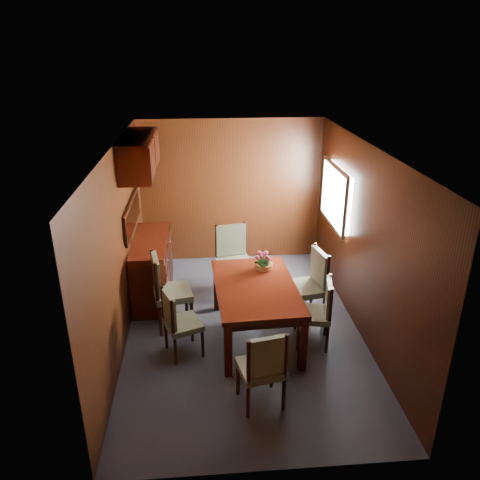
{
  "coord_description": "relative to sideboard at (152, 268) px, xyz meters",
  "views": [
    {
      "loc": [
        -0.49,
        -5.23,
        3.49
      ],
      "look_at": [
        0.0,
        0.52,
        1.05
      ],
      "focal_mm": 35.0,
      "sensor_mm": 36.0,
      "label": 1
    }
  ],
  "objects": [
    {
      "name": "flower_centerpiece",
      "position": [
        1.55,
        -0.73,
        0.41
      ],
      "size": [
        0.25,
        0.25,
        0.25
      ],
      "color": "#C8793D",
      "rests_on": "dining_table"
    },
    {
      "name": "ground",
      "position": [
        1.25,
        -1.0,
        -0.45
      ],
      "size": [
        4.5,
        4.5,
        0.0
      ],
      "primitive_type": "plane",
      "color": "#323644",
      "rests_on": "ground"
    },
    {
      "name": "chair_foot",
      "position": [
        1.19,
        0.06,
        0.13
      ],
      "size": [
        0.58,
        0.56,
        1.04
      ],
      "rotation": [
        0.0,
        0.0,
        3.34
      ],
      "color": "black",
      "rests_on": "ground"
    },
    {
      "name": "chair_right_far",
      "position": [
        2.17,
        -0.82,
        0.11
      ],
      "size": [
        0.54,
        0.56,
        1.01
      ],
      "rotation": [
        0.0,
        0.0,
        1.76
      ],
      "color": "black",
      "rests_on": "ground"
    },
    {
      "name": "dining_table",
      "position": [
        1.38,
        -1.18,
        0.18
      ],
      "size": [
        1.06,
        1.62,
        0.74
      ],
      "rotation": [
        0.0,
        0.0,
        0.05
      ],
      "color": "black",
      "rests_on": "ground"
    },
    {
      "name": "chair_left_far",
      "position": [
        0.26,
        -0.84,
        0.13
      ],
      "size": [
        0.56,
        0.57,
        1.04
      ],
      "rotation": [
        0.0,
        0.0,
        -1.38
      ],
      "color": "black",
      "rests_on": "ground"
    },
    {
      "name": "chair_left_near",
      "position": [
        0.43,
        -1.48,
        0.03
      ],
      "size": [
        0.51,
        0.52,
        0.86
      ],
      "rotation": [
        0.0,
        0.0,
        -1.2
      ],
      "color": "black",
      "rests_on": "ground"
    },
    {
      "name": "chair_head",
      "position": [
        1.31,
        -2.45,
        0.06
      ],
      "size": [
        0.51,
        0.5,
        0.92
      ],
      "rotation": [
        0.0,
        0.0,
        0.2
      ],
      "color": "black",
      "rests_on": "ground"
    },
    {
      "name": "chair_right_near",
      "position": [
        2.14,
        -1.41,
        0.04
      ],
      "size": [
        0.48,
        0.5,
        0.89
      ],
      "rotation": [
        0.0,
        0.0,
        1.36
      ],
      "color": "black",
      "rests_on": "ground"
    },
    {
      "name": "room_shell",
      "position": [
        1.15,
        -0.67,
        1.18
      ],
      "size": [
        3.06,
        4.52,
        2.41
      ],
      "color": "black",
      "rests_on": "ground"
    },
    {
      "name": "sideboard",
      "position": [
        0.0,
        0.0,
        0.0
      ],
      "size": [
        0.48,
        1.4,
        0.9
      ],
      "primitive_type": "cube",
      "color": "black",
      "rests_on": "ground"
    }
  ]
}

